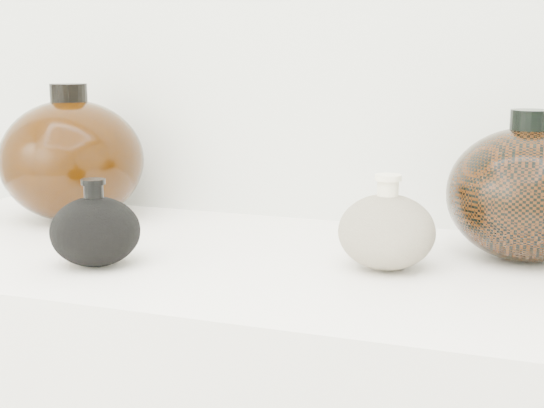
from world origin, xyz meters
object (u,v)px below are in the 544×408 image
(cream_gourd_vase, at_px, (387,231))
(left_round_pot, at_px, (72,160))
(black_gourd_vase, at_px, (95,231))
(right_round_pot, at_px, (526,194))

(cream_gourd_vase, bearing_deg, left_round_pot, 168.01)
(cream_gourd_vase, bearing_deg, black_gourd_vase, -162.61)
(cream_gourd_vase, relative_size, right_round_pot, 0.73)
(black_gourd_vase, height_order, cream_gourd_vase, cream_gourd_vase)
(cream_gourd_vase, distance_m, right_round_pot, 0.20)
(cream_gourd_vase, bearing_deg, right_round_pot, 33.05)
(cream_gourd_vase, relative_size, left_round_pot, 0.52)
(black_gourd_vase, distance_m, right_round_pot, 0.56)
(black_gourd_vase, height_order, left_round_pot, left_round_pot)
(black_gourd_vase, distance_m, cream_gourd_vase, 0.37)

